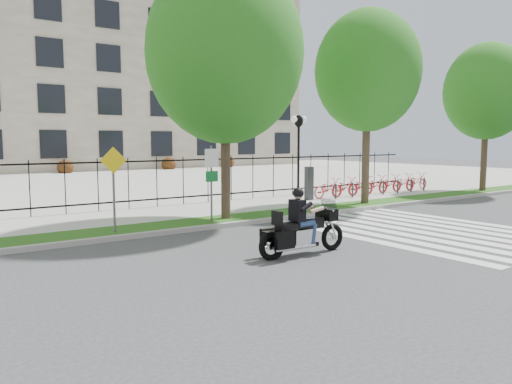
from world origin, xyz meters
TOP-DOWN VIEW (x-y plane):
  - ground at (0.00, 0.00)m, footprint 120.00×120.00m
  - curb at (0.00, 4.10)m, footprint 60.00×0.20m
  - grass_verge at (0.00, 4.95)m, footprint 60.00×1.50m
  - sidewalk at (0.00, 7.45)m, footprint 60.00×3.50m
  - plaza at (0.00, 25.00)m, footprint 80.00×34.00m
  - crosswalk_stripes at (4.83, 0.00)m, footprint 5.70×8.00m
  - iron_fence at (0.00, 9.20)m, footprint 30.00×0.06m
  - lamp_post_right at (10.00, 12.00)m, footprint 1.06×0.70m
  - street_tree_1 at (0.59, 4.95)m, footprint 5.31×5.31m
  - street_tree_2 at (7.65, 4.95)m, footprint 4.42×4.42m
  - street_tree_3 at (16.98, 4.95)m, footprint 4.44×4.44m
  - bike_share_station at (10.89, 7.20)m, footprint 8.85×0.85m
  - sign_pole_regulatory at (-0.19, 4.58)m, footprint 0.50×0.09m
  - sign_pole_warning at (-3.48, 4.58)m, footprint 0.78×0.09m
  - motorcycle_rider at (-0.53, -0.32)m, footprint 2.63×0.78m

SIDE VIEW (x-z plane):
  - ground at x=0.00m, z-range 0.00..0.00m
  - crosswalk_stripes at x=4.83m, z-range 0.00..0.01m
  - plaza at x=0.00m, z-range 0.00..0.10m
  - curb at x=0.00m, z-range 0.00..0.15m
  - grass_verge at x=0.00m, z-range 0.00..0.15m
  - sidewalk at x=0.00m, z-range 0.00..0.15m
  - bike_share_station at x=10.89m, z-range -0.13..1.37m
  - motorcycle_rider at x=-0.53m, z-range -0.34..1.69m
  - iron_fence at x=0.00m, z-range 0.15..2.15m
  - sign_pole_regulatory at x=-0.19m, z-range 0.49..2.99m
  - sign_pole_warning at x=-3.48m, z-range 0.50..2.99m
  - lamp_post_right at x=10.00m, z-range 1.08..5.33m
  - street_tree_3 at x=16.98m, z-range 1.49..9.30m
  - street_tree_2 at x=7.65m, z-range 1.65..9.76m
  - street_tree_1 at x=0.59m, z-range 1.41..10.07m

